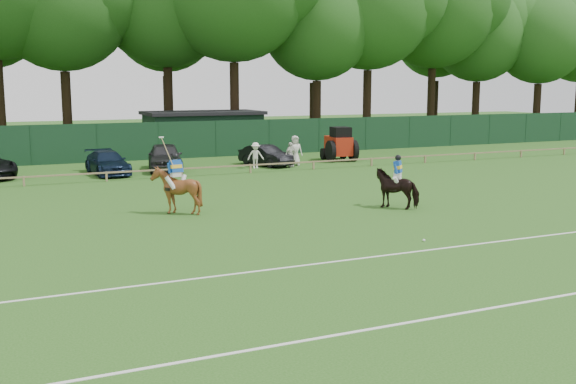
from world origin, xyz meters
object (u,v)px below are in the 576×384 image
spectator_left (256,155)px  horse_dark (397,188)px  tractor (339,145)px  hatch_grey (165,157)px  spectator_right (295,151)px  estate_black (266,156)px  horse_chestnut (176,190)px  spectator_mid (290,155)px  utility_shed (203,132)px  sedan_navy (108,163)px  polo_ball (424,240)px

spectator_left → horse_dark: bearing=-81.7°
spectator_left → tractor: tractor is taller
hatch_grey → tractor: size_ratio=1.64×
spectator_right → estate_black: bearing=169.1°
horse_chestnut → estate_black: bearing=-135.1°
estate_black → spectator_mid: size_ratio=2.55×
horse_dark → estate_black: 15.36m
horse_dark → tractor: tractor is taller
spectator_right → utility_shed: (-2.83, 9.80, 0.61)m
sedan_navy → spectator_mid: spectator_mid is taller
hatch_grey → polo_ball: bearing=-70.1°
spectator_left → tractor: (6.49, 1.44, 0.28)m
estate_black → sedan_navy: bearing=161.8°
polo_ball → tractor: bearing=67.9°
horse_chestnut → tractor: (14.60, 13.46, 0.14)m
spectator_mid → hatch_grey: bearing=138.6°
horse_dark → tractor: bearing=-154.5°
horse_chestnut → polo_ball: size_ratio=20.36×
horse_dark → hatch_grey: size_ratio=0.40×
hatch_grey → estate_black: 6.24m
estate_black → horse_dark: bearing=-110.5°
hatch_grey → utility_shed: utility_shed is taller
horse_chestnut → utility_shed: (8.03, 22.11, 0.62)m
spectator_mid → tractor: tractor is taller
estate_black → spectator_mid: spectator_mid is taller
sedan_navy → horse_chestnut: bearing=-92.4°
hatch_grey → spectator_left: 5.33m
horse_chestnut → sedan_navy: bearing=-97.9°
sedan_navy → estate_black: bearing=-4.2°
horse_dark → polo_ball: bearing=20.9°
sedan_navy → spectator_mid: bearing=-10.6°
utility_shed → tractor: size_ratio=2.94×
horse_dark → utility_shed: (-0.51, 24.55, 0.74)m
horse_chestnut → sedan_navy: 12.91m
spectator_left → spectator_mid: bearing=-1.2°
spectator_right → horse_chestnut: bearing=-123.1°
sedan_navy → spectator_left: bearing=-10.2°
horse_chestnut → spectator_right: bearing=-141.1°
spectator_mid → utility_shed: size_ratio=0.18×
horse_dark → sedan_navy: bearing=-103.3°
horse_chestnut → hatch_grey: 13.55m
horse_chestnut → hatch_grey: size_ratio=0.39×
horse_dark → utility_shed: bearing=-132.4°
utility_shed → tractor: utility_shed is taller
tractor → horse_dark: bearing=-103.2°
horse_chestnut → spectator_right: 16.42m
horse_chestnut → sedan_navy: horse_chestnut is taller
sedan_navy → spectator_left: (8.54, -0.88, 0.12)m
tractor → estate_black: bearing=-166.5°
estate_black → polo_ball: bearing=-117.0°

